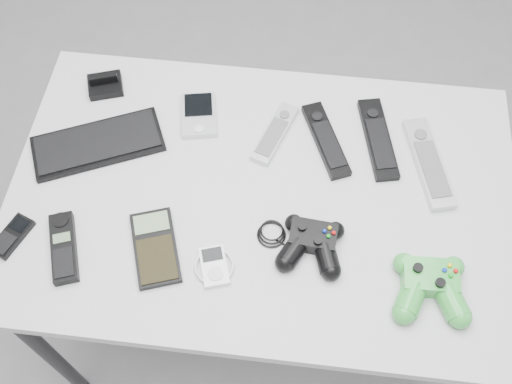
# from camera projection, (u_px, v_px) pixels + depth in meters

# --- Properties ---
(floor) EXTENTS (3.50, 3.50, 0.00)m
(floor) POSITION_uv_depth(u_px,v_px,m) (242.00, 336.00, 1.89)
(floor) COLOR slate
(floor) RESTS_ON ground
(desk) EXTENTS (1.11, 0.71, 0.74)m
(desk) POSITION_uv_depth(u_px,v_px,m) (262.00, 208.00, 1.36)
(desk) COLOR #A9A9AB
(desk) RESTS_ON floor
(pda_keyboard) EXTENTS (0.32, 0.23, 0.02)m
(pda_keyboard) POSITION_uv_depth(u_px,v_px,m) (98.00, 143.00, 1.36)
(pda_keyboard) COLOR black
(pda_keyboard) RESTS_ON desk
(dock_bracket) EXTENTS (0.10, 0.09, 0.04)m
(dock_bracket) POSITION_uv_depth(u_px,v_px,m) (104.00, 82.00, 1.43)
(dock_bracket) COLOR black
(dock_bracket) RESTS_ON desk
(pda) EXTENTS (0.10, 0.14, 0.02)m
(pda) POSITION_uv_depth(u_px,v_px,m) (199.00, 115.00, 1.40)
(pda) COLOR #B5B6BC
(pda) RESTS_ON desk
(remote_silver_a) EXTENTS (0.10, 0.18, 0.02)m
(remote_silver_a) POSITION_uv_depth(u_px,v_px,m) (275.00, 133.00, 1.37)
(remote_silver_a) COLOR #B5B6BC
(remote_silver_a) RESTS_ON desk
(remote_black_a) EXTENTS (0.12, 0.21, 0.02)m
(remote_black_a) POSITION_uv_depth(u_px,v_px,m) (326.00, 140.00, 1.36)
(remote_black_a) COLOR black
(remote_black_a) RESTS_ON desk
(remote_black_b) EXTENTS (0.10, 0.23, 0.02)m
(remote_black_b) POSITION_uv_depth(u_px,v_px,m) (378.00, 138.00, 1.36)
(remote_black_b) COLOR black
(remote_black_b) RESTS_ON desk
(remote_silver_b) EXTENTS (0.11, 0.24, 0.02)m
(remote_silver_b) POSITION_uv_depth(u_px,v_px,m) (429.00, 163.00, 1.33)
(remote_silver_b) COLOR #B4B4BB
(remote_silver_b) RESTS_ON desk
(mobile_phone) EXTENTS (0.08, 0.11, 0.02)m
(mobile_phone) POSITION_uv_depth(u_px,v_px,m) (12.00, 236.00, 1.24)
(mobile_phone) COLOR black
(mobile_phone) RESTS_ON desk
(cordless_handset) EXTENTS (0.10, 0.16, 0.02)m
(cordless_handset) POSITION_uv_depth(u_px,v_px,m) (64.00, 248.00, 1.22)
(cordless_handset) COLOR black
(cordless_handset) RESTS_ON desk
(calculator) EXTENTS (0.14, 0.19, 0.02)m
(calculator) POSITION_uv_depth(u_px,v_px,m) (155.00, 247.00, 1.23)
(calculator) COLOR black
(calculator) RESTS_ON desk
(mp3_player) EXTENTS (0.10, 0.11, 0.02)m
(mp3_player) POSITION_uv_depth(u_px,v_px,m) (214.00, 266.00, 1.21)
(mp3_player) COLOR silver
(mp3_player) RESTS_ON desk
(controller_black) EXTENTS (0.24, 0.16, 0.05)m
(controller_black) POSITION_uv_depth(u_px,v_px,m) (312.00, 242.00, 1.22)
(controller_black) COLOR black
(controller_black) RESTS_ON desk
(controller_green) EXTENTS (0.16, 0.17, 0.05)m
(controller_green) POSITION_uv_depth(u_px,v_px,m) (431.00, 284.00, 1.17)
(controller_green) COLOR #248425
(controller_green) RESTS_ON desk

